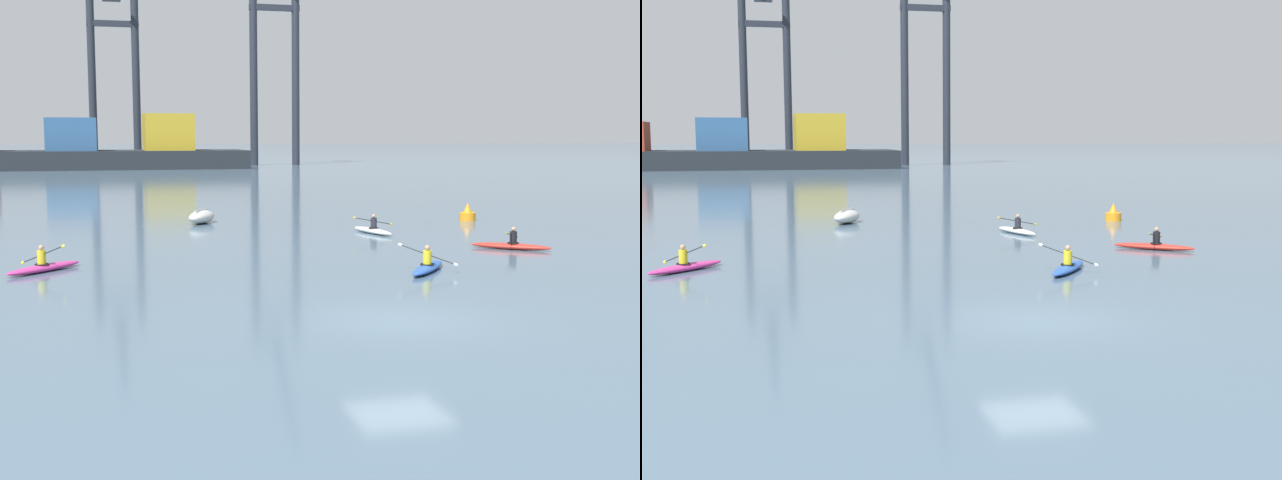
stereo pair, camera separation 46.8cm
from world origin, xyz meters
TOP-DOWN VIEW (x-y plane):
  - ground_plane at (0.00, 0.00)m, footprint 800.00×800.00m
  - container_barge at (-9.67, 103.78)m, footprint 48.10×11.86m
  - gantry_crane_west_mid at (-3.62, 119.15)m, footprint 7.91×16.50m
  - gantry_crane_east_mid at (20.42, 111.22)m, footprint 7.84×18.99m
  - capsized_dinghy at (-1.87, 25.99)m, footprint 2.19×2.81m
  - channel_buoy at (12.73, 23.64)m, footprint 0.90×0.90m
  - kayak_red at (9.38, 12.00)m, footprint 2.99×2.65m
  - kayak_white at (5.60, 19.05)m, footprint 2.21×3.45m
  - kayak_blue at (3.76, 7.39)m, footprint 2.51×3.08m
  - kayak_magenta at (-9.32, 10.87)m, footprint 2.76×2.90m

SIDE VIEW (x-z plane):
  - ground_plane at x=0.00m, z-range 0.00..0.00m
  - kayak_red at x=9.38m, z-range -0.30..0.65m
  - kayak_white at x=5.60m, z-range -0.30..0.65m
  - kayak_blue at x=3.76m, z-range -0.32..0.67m
  - kayak_magenta at x=-9.32m, z-range -0.35..0.70m
  - capsized_dinghy at x=-1.87m, z-range -0.03..0.73m
  - channel_buoy at x=12.73m, z-range -0.14..0.86m
  - container_barge at x=-9.67m, z-range -1.34..6.32m
  - gantry_crane_west_mid at x=-3.62m, z-range 0.42..33.99m
  - gantry_crane_east_mid at x=20.42m, z-range -1.46..40.40m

